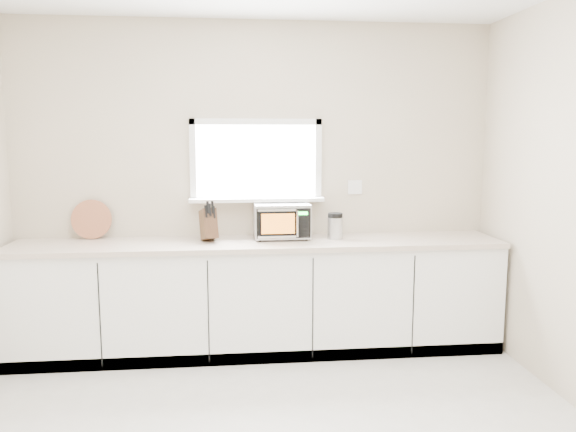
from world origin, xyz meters
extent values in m
cube|color=#B4A68F|center=(0.00, 2.00, 1.35)|extent=(4.00, 0.02, 2.70)
cube|color=white|center=(0.00, 1.99, 1.55)|extent=(1.00, 0.02, 0.60)
cube|color=white|center=(0.00, 1.92, 1.23)|extent=(1.12, 0.16, 0.03)
cube|color=white|center=(0.00, 1.97, 1.88)|extent=(1.10, 0.04, 0.05)
cube|color=white|center=(0.00, 1.97, 1.23)|extent=(1.10, 0.04, 0.05)
cube|color=white|center=(-0.53, 1.97, 1.55)|extent=(0.05, 0.04, 0.70)
cube|color=white|center=(0.53, 1.97, 1.55)|extent=(0.05, 0.04, 0.70)
cube|color=white|center=(0.85, 1.99, 1.32)|extent=(0.12, 0.01, 0.12)
cube|color=white|center=(0.00, 1.70, 0.44)|extent=(3.92, 0.60, 0.88)
cube|color=beige|center=(0.00, 1.69, 0.90)|extent=(3.92, 0.64, 0.04)
cylinder|color=black|center=(0.01, 1.68, 0.93)|extent=(0.02, 0.02, 0.01)
cylinder|color=black|center=(0.01, 1.95, 0.93)|extent=(0.02, 0.02, 0.01)
cylinder|color=black|center=(0.39, 1.68, 0.93)|extent=(0.02, 0.02, 0.01)
cylinder|color=black|center=(0.38, 1.95, 0.93)|extent=(0.02, 0.02, 0.01)
cube|color=#B9BBC1|center=(0.20, 1.81, 1.07)|extent=(0.45, 0.35, 0.27)
cube|color=black|center=(0.20, 1.64, 1.07)|extent=(0.43, 0.02, 0.24)
cube|color=orange|center=(0.15, 1.63, 1.07)|extent=(0.27, 0.01, 0.16)
cylinder|color=silver|center=(0.31, 1.61, 1.07)|extent=(0.02, 0.02, 0.21)
cube|color=black|center=(0.35, 1.63, 1.07)|extent=(0.11, 0.01, 0.23)
cube|color=#19FF33|center=(0.35, 1.63, 1.15)|extent=(0.08, 0.00, 0.03)
cube|color=silver|center=(0.20, 1.81, 1.21)|extent=(0.45, 0.35, 0.01)
cube|color=#422B17|center=(-0.40, 1.73, 1.06)|extent=(0.17, 0.25, 0.28)
cube|color=black|center=(-0.41, 1.67, 1.17)|extent=(0.03, 0.05, 0.10)
cube|color=black|center=(-0.38, 1.67, 1.18)|extent=(0.03, 0.05, 0.10)
cube|color=black|center=(-0.35, 1.68, 1.16)|extent=(0.03, 0.05, 0.10)
cube|color=black|center=(-0.40, 1.67, 1.20)|extent=(0.03, 0.05, 0.10)
cube|color=black|center=(-0.36, 1.68, 1.20)|extent=(0.03, 0.05, 0.10)
cylinder|color=#AF6743|center=(-1.36, 1.94, 1.08)|extent=(0.32, 0.08, 0.32)
cylinder|color=#B9BBC1|center=(0.63, 1.74, 1.01)|extent=(0.14, 0.14, 0.18)
cylinder|color=black|center=(0.63, 1.74, 1.12)|extent=(0.14, 0.14, 0.04)
camera|label=1|loc=(-0.23, -2.74, 1.76)|focal=35.00mm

